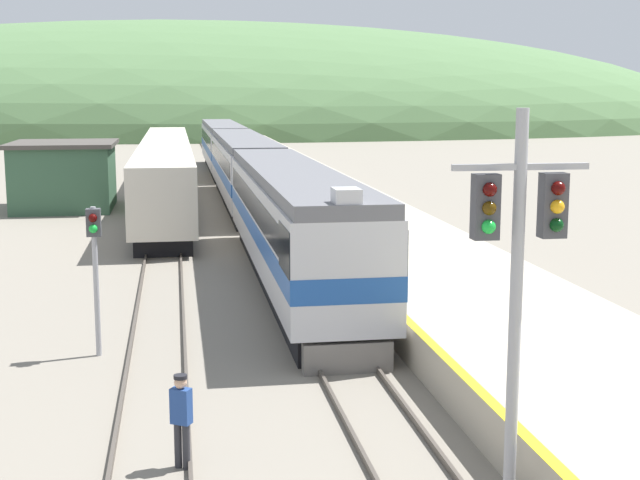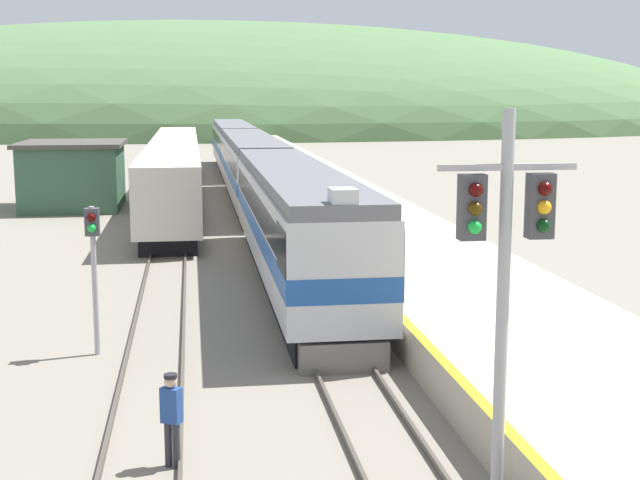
% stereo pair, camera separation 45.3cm
% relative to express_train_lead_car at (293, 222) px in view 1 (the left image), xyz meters
% --- Properties ---
extents(track_main, '(1.52, 180.00, 0.16)m').
position_rel_express_train_lead_car_xyz_m(track_main, '(0.00, 46.11, -2.19)').
color(track_main, '#4C443D').
rests_on(track_main, ground).
extents(track_siding, '(1.52, 180.00, 0.16)m').
position_rel_express_train_lead_car_xyz_m(track_siding, '(-4.64, 46.11, -2.19)').
color(track_siding, '#4C443D').
rests_on(track_siding, ground).
extents(platform, '(6.21, 140.00, 1.06)m').
position_rel_express_train_lead_car_xyz_m(platform, '(4.69, 26.11, -1.75)').
color(platform, '#B2A893').
rests_on(platform, ground).
extents(distant_hills, '(197.17, 88.73, 38.25)m').
position_rel_express_train_lead_car_xyz_m(distant_hills, '(0.00, 132.60, -2.27)').
color(distant_hills, '#517547').
rests_on(distant_hills, ground).
extents(station_shed, '(5.97, 7.07, 3.93)m').
position_rel_express_train_lead_car_xyz_m(station_shed, '(-10.48, 22.87, -0.29)').
color(station_shed, '#385B42').
rests_on(station_shed, ground).
extents(express_train_lead_car, '(2.89, 21.29, 4.52)m').
position_rel_express_train_lead_car_xyz_m(express_train_lead_car, '(0.00, 0.00, 0.00)').
color(express_train_lead_car, black).
rests_on(express_train_lead_car, ground).
extents(carriage_second, '(2.88, 22.43, 4.16)m').
position_rel_express_train_lead_car_xyz_m(carriage_second, '(0.00, 22.98, -0.01)').
color(carriage_second, black).
rests_on(carriage_second, ground).
extents(carriage_third, '(2.88, 22.43, 4.16)m').
position_rel_express_train_lead_car_xyz_m(carriage_third, '(0.00, 46.28, -0.01)').
color(carriage_third, black).
rests_on(carriage_third, ground).
extents(siding_train, '(2.90, 41.43, 3.80)m').
position_rel_express_train_lead_car_xyz_m(siding_train, '(-4.64, 25.97, -0.31)').
color(siding_train, black).
rests_on(siding_train, ground).
extents(signal_mast_main, '(2.20, 0.42, 6.57)m').
position_rel_express_train_lead_car_xyz_m(signal_mast_main, '(1.21, -17.87, 2.00)').
color(signal_mast_main, '#9E9EA3').
rests_on(signal_mast_main, ground).
extents(signal_post_siding, '(0.36, 0.42, 3.92)m').
position_rel_express_train_lead_car_xyz_m(signal_post_siding, '(-6.15, -7.81, 0.54)').
color(signal_post_siding, '#9E9EA3').
rests_on(signal_post_siding, ground).
extents(track_worker, '(0.42, 0.37, 1.77)m').
position_rel_express_train_lead_car_xyz_m(track_worker, '(-4.06, -15.26, -1.26)').
color(track_worker, '#2D2D33').
rests_on(track_worker, ground).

